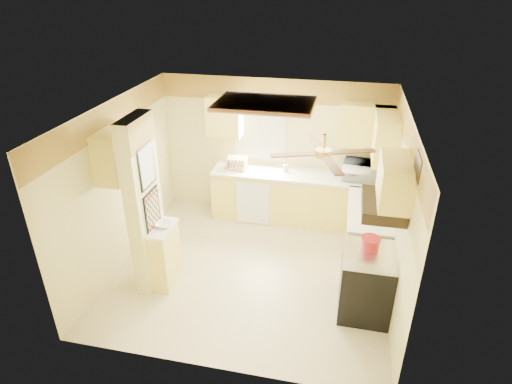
% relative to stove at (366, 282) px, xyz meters
% --- Properties ---
extents(floor, '(4.00, 4.00, 0.00)m').
position_rel_stove_xyz_m(floor, '(-1.67, 0.55, -0.46)').
color(floor, beige).
rests_on(floor, ground).
extents(ceiling, '(4.00, 4.00, 0.00)m').
position_rel_stove_xyz_m(ceiling, '(-1.67, 0.55, 2.04)').
color(ceiling, white).
rests_on(ceiling, wall_back).
extents(wall_back, '(4.00, 0.00, 4.00)m').
position_rel_stove_xyz_m(wall_back, '(-1.67, 2.45, 0.79)').
color(wall_back, '#DCD086').
rests_on(wall_back, floor).
extents(wall_front, '(4.00, 0.00, 4.00)m').
position_rel_stove_xyz_m(wall_front, '(-1.67, -1.35, 0.79)').
color(wall_front, '#DCD086').
rests_on(wall_front, floor).
extents(wall_left, '(0.00, 3.80, 3.80)m').
position_rel_stove_xyz_m(wall_left, '(-3.67, 0.55, 0.79)').
color(wall_left, '#DCD086').
rests_on(wall_left, floor).
extents(wall_right, '(0.00, 3.80, 3.80)m').
position_rel_stove_xyz_m(wall_right, '(0.33, 0.55, 0.79)').
color(wall_right, '#DCD086').
rests_on(wall_right, floor).
extents(wallpaper_border, '(4.00, 0.02, 0.40)m').
position_rel_stove_xyz_m(wallpaper_border, '(-1.67, 2.43, 1.84)').
color(wallpaper_border, gold).
rests_on(wallpaper_border, wall_back).
extents(partition_column, '(0.20, 0.70, 2.50)m').
position_rel_stove_xyz_m(partition_column, '(-3.02, 0.00, 0.79)').
color(partition_column, '#DCD086').
rests_on(partition_column, floor).
extents(partition_ledge, '(0.25, 0.55, 0.90)m').
position_rel_stove_xyz_m(partition_ledge, '(-2.80, 0.00, -0.01)').
color(partition_ledge, '#DECB57').
rests_on(partition_ledge, floor).
extents(ledge_top, '(0.28, 0.58, 0.04)m').
position_rel_stove_xyz_m(ledge_top, '(-2.80, 0.00, 0.46)').
color(ledge_top, white).
rests_on(ledge_top, partition_ledge).
extents(lower_cabinets_back, '(3.00, 0.60, 0.90)m').
position_rel_stove_xyz_m(lower_cabinets_back, '(-1.17, 2.15, -0.01)').
color(lower_cabinets_back, '#DECB57').
rests_on(lower_cabinets_back, floor).
extents(lower_cabinets_right, '(0.60, 1.40, 0.90)m').
position_rel_stove_xyz_m(lower_cabinets_right, '(0.03, 1.15, -0.01)').
color(lower_cabinets_right, '#DECB57').
rests_on(lower_cabinets_right, floor).
extents(countertop_back, '(3.04, 0.64, 0.04)m').
position_rel_stove_xyz_m(countertop_back, '(-1.17, 2.14, 0.46)').
color(countertop_back, white).
rests_on(countertop_back, lower_cabinets_back).
extents(countertop_right, '(0.64, 1.44, 0.04)m').
position_rel_stove_xyz_m(countertop_right, '(0.02, 1.15, 0.46)').
color(countertop_right, white).
rests_on(countertop_right, lower_cabinets_right).
extents(dishwasher_panel, '(0.58, 0.02, 0.80)m').
position_rel_stove_xyz_m(dishwasher_panel, '(-1.92, 1.84, -0.03)').
color(dishwasher_panel, white).
rests_on(dishwasher_panel, lower_cabinets_back).
extents(window, '(0.92, 0.02, 1.02)m').
position_rel_stove_xyz_m(window, '(-1.92, 2.44, 1.09)').
color(window, white).
rests_on(window, wall_back).
extents(upper_cab_back_left, '(0.60, 0.35, 0.70)m').
position_rel_stove_xyz_m(upper_cab_back_left, '(-2.52, 2.27, 1.39)').
color(upper_cab_back_left, '#DECB57').
rests_on(upper_cab_back_left, wall_back).
extents(upper_cab_back_right, '(0.90, 0.35, 0.70)m').
position_rel_stove_xyz_m(upper_cab_back_right, '(-0.12, 2.27, 1.39)').
color(upper_cab_back_right, '#DECB57').
rests_on(upper_cab_back_right, wall_back).
extents(upper_cab_right, '(0.35, 1.00, 0.70)m').
position_rel_stove_xyz_m(upper_cab_right, '(0.16, 1.80, 1.39)').
color(upper_cab_right, '#DECB57').
rests_on(upper_cab_right, wall_right).
extents(upper_cab_left_wall, '(0.35, 0.75, 0.70)m').
position_rel_stove_xyz_m(upper_cab_left_wall, '(-3.49, 0.30, 1.39)').
color(upper_cab_left_wall, '#DECB57').
rests_on(upper_cab_left_wall, wall_left).
extents(upper_cab_over_stove, '(0.35, 0.76, 0.52)m').
position_rel_stove_xyz_m(upper_cab_over_stove, '(0.16, 0.00, 1.49)').
color(upper_cab_over_stove, '#DECB57').
rests_on(upper_cab_over_stove, wall_right).
extents(stove, '(0.68, 0.77, 0.92)m').
position_rel_stove_xyz_m(stove, '(0.00, 0.00, 0.00)').
color(stove, black).
rests_on(stove, floor).
extents(range_hood, '(0.50, 0.76, 0.14)m').
position_rel_stove_xyz_m(range_hood, '(0.07, 0.00, 1.16)').
color(range_hood, black).
rests_on(range_hood, upper_cab_over_stove).
extents(poster_menu, '(0.02, 0.42, 0.57)m').
position_rel_stove_xyz_m(poster_menu, '(-2.91, 0.00, 1.39)').
color(poster_menu, black).
rests_on(poster_menu, partition_column).
extents(poster_nashville, '(0.02, 0.42, 0.57)m').
position_rel_stove_xyz_m(poster_nashville, '(-2.91, 0.00, 0.74)').
color(poster_nashville, black).
rests_on(poster_nashville, partition_column).
extents(ceiling_light_panel, '(1.35, 0.95, 0.06)m').
position_rel_stove_xyz_m(ceiling_light_panel, '(-1.57, 1.05, 2.00)').
color(ceiling_light_panel, brown).
rests_on(ceiling_light_panel, ceiling).
extents(ceiling_fan, '(1.15, 1.15, 0.26)m').
position_rel_stove_xyz_m(ceiling_fan, '(-0.67, -0.15, 1.83)').
color(ceiling_fan, gold).
rests_on(ceiling_fan, ceiling).
extents(vent_grate, '(0.02, 0.40, 0.25)m').
position_rel_stove_xyz_m(vent_grate, '(0.31, -0.35, 1.84)').
color(vent_grate, black).
rests_on(vent_grate, wall_right).
extents(microwave, '(0.63, 0.47, 0.32)m').
position_rel_stove_xyz_m(microwave, '(-0.12, 2.15, 0.64)').
color(microwave, white).
rests_on(microwave, countertop_back).
extents(bowl, '(0.24, 0.24, 0.05)m').
position_rel_stove_xyz_m(bowl, '(-2.78, 0.03, 0.51)').
color(bowl, white).
rests_on(bowl, ledge_top).
extents(dutch_oven, '(0.25, 0.25, 0.16)m').
position_rel_stove_xyz_m(dutch_oven, '(-0.00, 0.12, 0.54)').
color(dutch_oven, '#A5161F').
rests_on(dutch_oven, stove).
extents(kettle, '(0.14, 0.14, 0.21)m').
position_rel_stove_xyz_m(kettle, '(0.01, 0.72, 0.58)').
color(kettle, silver).
rests_on(kettle, countertop_right).
extents(dish_rack, '(0.39, 0.31, 0.21)m').
position_rel_stove_xyz_m(dish_rack, '(-2.28, 2.15, 0.56)').
color(dish_rack, tan).
rests_on(dish_rack, countertop_back).
extents(utensil_crock, '(0.09, 0.09, 0.19)m').
position_rel_stove_xyz_m(utensil_crock, '(-1.41, 2.20, 0.54)').
color(utensil_crock, white).
rests_on(utensil_crock, countertop_back).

